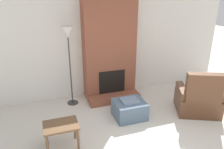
# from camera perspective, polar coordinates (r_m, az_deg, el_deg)

# --- Properties ---
(wall_back) EXTENTS (6.91, 0.06, 2.60)m
(wall_back) POSITION_cam_1_polar(r_m,az_deg,el_deg) (5.76, -1.48, 7.47)
(wall_back) COLOR silver
(wall_back) RESTS_ON ground_plane
(fireplace) EXTENTS (1.32, 0.80, 2.60)m
(fireplace) POSITION_cam_1_polar(r_m,az_deg,el_deg) (5.54, -0.64, 6.18)
(fireplace) COLOR brown
(fireplace) RESTS_ON ground_plane
(ottoman) EXTENTS (0.67, 0.59, 0.44)m
(ottoman) POSITION_cam_1_polar(r_m,az_deg,el_deg) (4.92, 4.58, -9.00)
(ottoman) COLOR slate
(ottoman) RESTS_ON ground_plane
(armchair) EXTENTS (1.17, 1.13, 1.06)m
(armchair) POSITION_cam_1_polar(r_m,az_deg,el_deg) (5.40, 21.65, -6.35)
(armchair) COLOR brown
(armchair) RESTS_ON ground_plane
(side_table) EXTENTS (0.60, 0.45, 0.49)m
(side_table) POSITION_cam_1_polar(r_m,az_deg,el_deg) (4.04, -13.17, -13.54)
(side_table) COLOR brown
(side_table) RESTS_ON ground_plane
(floor_lamp_left) EXTENTS (0.28, 0.28, 1.93)m
(floor_lamp_left) POSITION_cam_1_polar(r_m,az_deg,el_deg) (5.09, -11.40, 9.08)
(floor_lamp_left) COLOR #333333
(floor_lamp_left) RESTS_ON ground_plane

